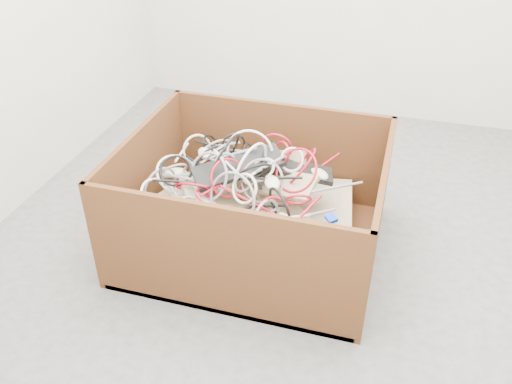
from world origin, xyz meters
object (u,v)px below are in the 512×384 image
(power_strip_left, at_px, (216,181))
(vga_plug, at_px, (331,218))
(cardboard_box, at_px, (252,221))
(power_strip_right, at_px, (213,211))

(power_strip_left, bearing_deg, vga_plug, -57.34)
(cardboard_box, distance_m, power_strip_right, 0.29)
(cardboard_box, xyz_separation_m, power_strip_right, (-0.11, -0.20, 0.18))
(cardboard_box, relative_size, power_strip_right, 4.60)
(cardboard_box, distance_m, power_strip_left, 0.26)
(power_strip_left, bearing_deg, power_strip_right, -118.96)
(power_strip_left, height_order, vga_plug, power_strip_left)
(cardboard_box, relative_size, vga_plug, 25.59)
(power_strip_right, bearing_deg, cardboard_box, 105.20)
(power_strip_left, relative_size, vga_plug, 6.42)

